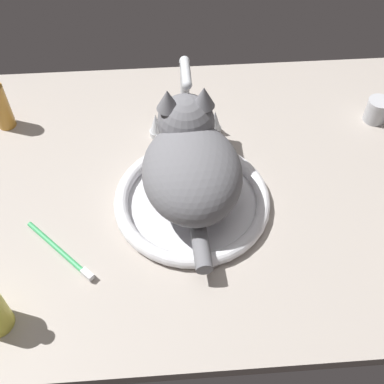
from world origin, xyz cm
name	(u,v)px	position (x,y,z in cm)	size (l,w,h in cm)	color
countertop	(210,185)	(0.00, 0.00, 1.50)	(121.30, 82.07, 3.00)	#ADA399
sink_basin	(192,200)	(-4.34, -6.17, 4.29)	(32.42, 32.42, 2.90)	white
faucet	(185,110)	(-4.34, 14.22, 11.15)	(16.90, 10.60, 21.62)	silver
cat	(191,161)	(-4.46, -3.87, 13.77)	(20.66, 34.49, 19.64)	slate
metal_jar	(377,110)	(41.70, 16.63, 5.95)	(5.37, 5.37, 5.88)	#B2B5BA
amber_bottle	(0,105)	(-47.00, 21.10, 9.26)	(4.18, 4.18, 13.25)	gold
toothbrush	(61,252)	(-30.40, -16.39, 3.61)	(14.25, 14.45, 1.70)	#3FB266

